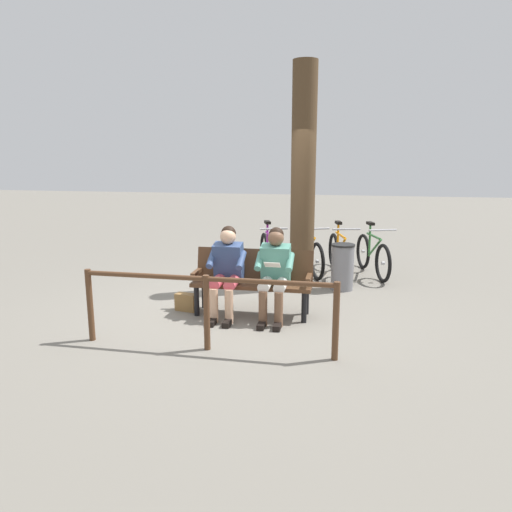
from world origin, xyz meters
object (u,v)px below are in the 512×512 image
at_px(bench, 253,277).
at_px(tree_trunk, 303,178).
at_px(handbag, 186,302).
at_px(bicycle_silver, 308,254).
at_px(bicycle_green, 269,254).
at_px(bicycle_red, 373,255).
at_px(person_reading, 275,269).
at_px(bicycle_purple, 340,254).
at_px(person_companion, 227,267).
at_px(litter_bin, 342,267).

height_order(bench, tree_trunk, tree_trunk).
relative_size(handbag, tree_trunk, 0.09).
bearing_deg(bicycle_silver, bicycle_green, -103.30).
height_order(bicycle_silver, bicycle_green, same).
xyz_separation_m(bicycle_red, bicycle_green, (1.84, 0.21, 0.00)).
bearing_deg(person_reading, bicycle_purple, -106.69).
height_order(person_companion, bicycle_green, person_companion).
bearing_deg(person_reading, tree_trunk, -96.82).
relative_size(person_reading, bicycle_purple, 0.73).
relative_size(bench, bicycle_purple, 0.98).
xyz_separation_m(bicycle_silver, bicycle_green, (0.69, 0.12, 0.00)).
bearing_deg(handbag, bench, -175.06).
bearing_deg(bicycle_red, person_companion, -54.61).
xyz_separation_m(handbag, bicycle_silver, (-1.46, -2.47, 0.24)).
distance_m(tree_trunk, bicycle_silver, 1.68).
bearing_deg(bicycle_red, litter_bin, -43.04).
distance_m(person_reading, bicycle_purple, 2.77).
xyz_separation_m(person_companion, handbag, (0.61, -0.08, -0.54)).
distance_m(bench, litter_bin, 1.84).
relative_size(bench, bicycle_green, 1.00).
xyz_separation_m(bench, handbag, (0.93, 0.08, -0.39)).
xyz_separation_m(bench, bicycle_purple, (-1.11, -2.47, -0.15)).
bearing_deg(handbag, bicycle_red, -135.65).
distance_m(litter_bin, bicycle_silver, 1.17).
bearing_deg(bicycle_green, bicycle_silver, 80.08).
relative_size(bench, bicycle_silver, 1.02).
relative_size(handbag, bicycle_red, 0.18).
bearing_deg(bicycle_silver, handbag, -54.01).
xyz_separation_m(bench, bicycle_green, (0.15, -2.27, -0.15)).
height_order(handbag, litter_bin, litter_bin).
bearing_deg(bicycle_red, bicycle_green, -100.87).
bearing_deg(bicycle_silver, person_companion, -41.94).
bearing_deg(tree_trunk, person_reading, 83.13).
distance_m(person_companion, tree_trunk, 2.13).
bearing_deg(bicycle_purple, tree_trunk, -45.19).
height_order(handbag, bicycle_silver, bicycle_silver).
relative_size(person_companion, tree_trunk, 0.34).
bearing_deg(handbag, bicycle_silver, -120.64).
xyz_separation_m(person_reading, tree_trunk, (-0.20, -1.63, 1.09)).
bearing_deg(bicycle_red, person_reading, -44.74).
bearing_deg(handbag, litter_bin, -144.70).
distance_m(litter_bin, bicycle_green, 1.58).
bearing_deg(bicycle_red, handbag, -62.98).
bearing_deg(person_companion, litter_bin, -133.53).
bearing_deg(bench, bicycle_red, -124.26).
height_order(person_companion, tree_trunk, tree_trunk).
bearing_deg(litter_bin, tree_trunk, -4.63).
bearing_deg(bicycle_green, bicycle_red, 76.47).
relative_size(person_reading, person_companion, 1.00).
bearing_deg(litter_bin, bench, 50.14).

